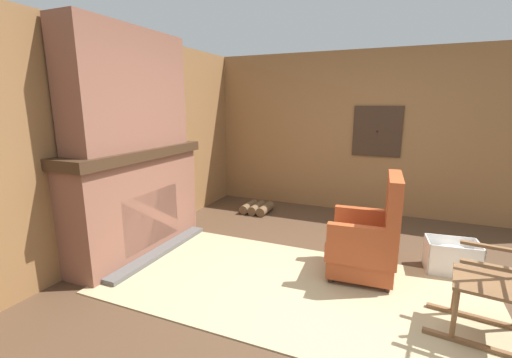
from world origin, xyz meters
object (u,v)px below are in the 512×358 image
object	(u,v)px
armchair	(368,241)
storage_case	(166,138)
decorative_plate_on_mantel	(133,135)
firewood_stack	(257,208)
laundry_basket	(452,256)
oil_lamp_vase	(111,142)
rocking_chair	(499,285)

from	to	relation	value
armchair	storage_case	bearing A→B (deg)	-8.63
decorative_plate_on_mantel	firewood_stack	bearing A→B (deg)	66.94
firewood_stack	laundry_basket	bearing A→B (deg)	-21.99
oil_lamp_vase	storage_case	size ratio (longest dim) A/B	0.96
firewood_stack	laundry_basket	world-z (taller)	laundry_basket
armchair	oil_lamp_vase	size ratio (longest dim) A/B	4.08
armchair	firewood_stack	distance (m)	2.37
armchair	firewood_stack	bearing A→B (deg)	-42.53
firewood_stack	laundry_basket	distance (m)	2.83
oil_lamp_vase	decorative_plate_on_mantel	bearing A→B (deg)	93.28
oil_lamp_vase	storage_case	world-z (taller)	oil_lamp_vase
firewood_stack	armchair	bearing A→B (deg)	-39.31
oil_lamp_vase	decorative_plate_on_mantel	size ratio (longest dim) A/B	0.92
armchair	storage_case	size ratio (longest dim) A/B	3.90
laundry_basket	armchair	bearing A→B (deg)	-151.63
firewood_stack	laundry_basket	size ratio (longest dim) A/B	0.84
rocking_chair	firewood_stack	size ratio (longest dim) A/B	3.01
firewood_stack	decorative_plate_on_mantel	world-z (taller)	decorative_plate_on_mantel
laundry_basket	oil_lamp_vase	size ratio (longest dim) A/B	2.03
armchair	laundry_basket	xyz separation A→B (m)	(0.80, 0.43, -0.20)
rocking_chair	firewood_stack	world-z (taller)	rocking_chair
firewood_stack	oil_lamp_vase	bearing A→B (deg)	-109.16
armchair	firewood_stack	xyz separation A→B (m)	(-1.82, 1.49, -0.30)
firewood_stack	oil_lamp_vase	distance (m)	2.59
storage_case	decorative_plate_on_mantel	xyz separation A→B (m)	(-0.02, -0.56, 0.08)
rocking_chair	firewood_stack	xyz separation A→B (m)	(-2.78, 2.11, -0.36)
oil_lamp_vase	firewood_stack	bearing A→B (deg)	70.84
firewood_stack	rocking_chair	bearing A→B (deg)	-37.26
storage_case	decorative_plate_on_mantel	size ratio (longest dim) A/B	0.96
firewood_stack	storage_case	world-z (taller)	storage_case
laundry_basket	firewood_stack	bearing A→B (deg)	158.01
rocking_chair	decorative_plate_on_mantel	size ratio (longest dim) A/B	4.72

